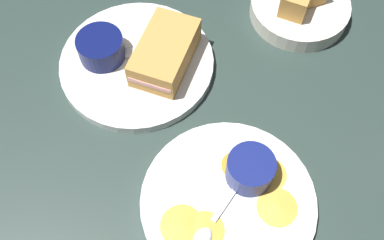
{
  "coord_description": "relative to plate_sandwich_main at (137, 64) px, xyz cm",
  "views": [
    {
      "loc": [
        42.38,
        -4.71,
        61.56
      ],
      "look_at": [
        10.3,
        -4.12,
        3.0
      ],
      "focal_mm": 42.45,
      "sensor_mm": 36.0,
      "label": 1
    }
  ],
  "objects": [
    {
      "name": "plate_sandwich_main",
      "position": [
        0.0,
        0.0,
        0.0
      ],
      "size": [
        25.09,
        25.09,
        1.6
      ],
      "primitive_type": "cylinder",
      "color": "white",
      "rests_on": "ground_plane"
    },
    {
      "name": "plate_chips_companion",
      "position": [
        23.88,
        13.6,
        0.0
      ],
      "size": [
        24.42,
        24.42,
        1.6
      ],
      "primitive_type": "cylinder",
      "color": "white",
      "rests_on": "ground_plane"
    },
    {
      "name": "bread_basket_rear",
      "position": [
        -10.67,
        27.91,
        1.47
      ],
      "size": [
        17.1,
        17.1,
        7.45
      ],
      "color": "silver",
      "rests_on": "ground_plane"
    },
    {
      "name": "ramekin_dark_sauce",
      "position": [
        -1.18,
        -5.52,
        2.96
      ],
      "size": [
        7.48,
        7.48,
        4.03
      ],
      "color": "#0C144C",
      "rests_on": "plate_sandwich_main"
    },
    {
      "name": "sandwich_half_near",
      "position": [
        0.26,
        4.76,
        3.2
      ],
      "size": [
        14.89,
        11.77,
        4.8
      ],
      "color": "#C68C42",
      "rests_on": "plate_sandwich_main"
    },
    {
      "name": "spoon_by_gravy_ramekin",
      "position": [
        28.01,
        10.61,
        1.16
      ],
      "size": [
        8.86,
        6.99,
        0.8
      ],
      "color": "silver",
      "rests_on": "plate_chips_companion"
    },
    {
      "name": "ground_plane",
      "position": [
        1.64,
        12.92,
        -2.3
      ],
      "size": [
        110.0,
        110.0,
        3.0
      ],
      "primitive_type": "cube",
      "color": "#283833"
    },
    {
      "name": "spoon_by_dark_ramekin",
      "position": [
        -1.42,
        0.27,
        1.16
      ],
      "size": [
        2.33,
        9.9,
        0.8
      ],
      "color": "silver",
      "rests_on": "plate_sandwich_main"
    },
    {
      "name": "ramekin_light_gravy",
      "position": [
        20.21,
        16.65,
        3.07
      ],
      "size": [
        6.68,
        6.68,
        4.24
      ],
      "color": "navy",
      "rests_on": "plate_chips_companion"
    },
    {
      "name": "plantain_chip_scatter",
      "position": [
        23.18,
        14.75,
        1.1
      ],
      "size": [
        15.52,
        19.92,
        0.6
      ],
      "color": "gold",
      "rests_on": "plate_chips_companion"
    }
  ]
}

